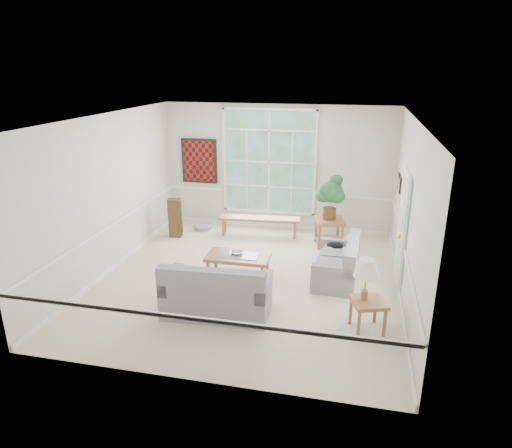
{
  "coord_description": "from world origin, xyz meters",
  "views": [
    {
      "loc": [
        1.84,
        -7.58,
        3.83
      ],
      "look_at": [
        0.1,
        0.2,
        1.05
      ],
      "focal_mm": 32.0,
      "sensor_mm": 36.0,
      "label": 1
    }
  ],
  "objects_px": {
    "loveseat_front": "(217,287)",
    "side_table": "(367,315)",
    "loveseat_right": "(336,260)",
    "end_table": "(329,232)",
    "coffee_table": "(238,266)"
  },
  "relations": [
    {
      "from": "end_table",
      "to": "side_table",
      "type": "distance_m",
      "value": 3.46
    },
    {
      "from": "loveseat_front",
      "to": "coffee_table",
      "type": "relative_size",
      "value": 1.42
    },
    {
      "from": "loveseat_front",
      "to": "side_table",
      "type": "distance_m",
      "value": 2.39
    },
    {
      "from": "loveseat_front",
      "to": "side_table",
      "type": "height_order",
      "value": "loveseat_front"
    },
    {
      "from": "loveseat_right",
      "to": "side_table",
      "type": "height_order",
      "value": "loveseat_right"
    },
    {
      "from": "loveseat_right",
      "to": "coffee_table",
      "type": "relative_size",
      "value": 1.23
    },
    {
      "from": "loveseat_front",
      "to": "coffee_table",
      "type": "height_order",
      "value": "loveseat_front"
    },
    {
      "from": "loveseat_right",
      "to": "end_table",
      "type": "height_order",
      "value": "loveseat_right"
    },
    {
      "from": "loveseat_right",
      "to": "coffee_table",
      "type": "height_order",
      "value": "loveseat_right"
    },
    {
      "from": "loveseat_front",
      "to": "side_table",
      "type": "xyz_separation_m",
      "value": [
        2.38,
        -0.0,
        -0.21
      ]
    },
    {
      "from": "end_table",
      "to": "side_table",
      "type": "bearing_deg",
      "value": -76.3
    },
    {
      "from": "loveseat_front",
      "to": "end_table",
      "type": "bearing_deg",
      "value": 62.0
    },
    {
      "from": "coffee_table",
      "to": "end_table",
      "type": "distance_m",
      "value": 2.54
    },
    {
      "from": "coffee_table",
      "to": "loveseat_front",
      "type": "bearing_deg",
      "value": -90.24
    },
    {
      "from": "loveseat_front",
      "to": "coffee_table",
      "type": "distance_m",
      "value": 1.38
    }
  ]
}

